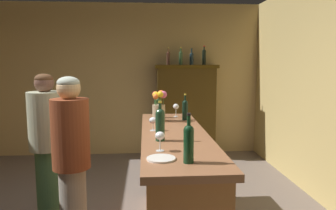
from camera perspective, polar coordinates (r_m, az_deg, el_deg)
name	(u,v)px	position (r m, az deg, el deg)	size (l,w,h in m)	color
wall_back	(122,80)	(5.95, -8.34, 4.46)	(5.18, 0.12, 2.77)	tan
bar_counter	(174,188)	(3.05, 1.15, -14.75)	(0.59, 2.22, 1.06)	#A46735
display_cabinet	(186,109)	(5.76, 3.28, -0.72)	(1.12, 0.36, 1.66)	#45310F
wine_bottle_riesling	(185,109)	(3.53, 3.08, -0.69)	(0.06, 0.06, 0.29)	black
wine_bottle_malbec	(189,142)	(2.01, 3.73, -6.60)	(0.07, 0.07, 0.32)	#12331B
wine_bottle_pinot	(157,107)	(3.69, -1.95, -0.29)	(0.07, 0.07, 0.29)	#29522C
wine_bottle_chardonnay	(160,123)	(2.58, -1.43, -3.26)	(0.08, 0.08, 0.33)	#1D3C25
wine_glass_front	(160,136)	(2.28, -1.45, -5.68)	(0.07, 0.07, 0.14)	white
wine_glass_mid	(176,107)	(3.75, 1.44, -0.36)	(0.07, 0.07, 0.15)	white
wine_glass_rear	(153,121)	(2.98, -2.70, -2.90)	(0.07, 0.07, 0.13)	white
flower_arrangement	(159,106)	(3.46, -1.65, -0.14)	(0.16, 0.16, 0.34)	tan
cheese_plate	(161,159)	(2.11, -1.26, -9.60)	(0.19, 0.19, 0.01)	white
display_bottle_left	(168,57)	(5.67, 0.05, 8.54)	(0.07, 0.07, 0.31)	#4B2B20
display_bottle_midleft	(181,57)	(5.69, 2.31, 8.58)	(0.06, 0.06, 0.31)	#2F4D2C
display_bottle_center	(192,58)	(5.72, 4.26, 8.45)	(0.07, 0.07, 0.29)	#192A32
display_bottle_midright	(204,56)	(5.75, 6.49, 8.72)	(0.07, 0.07, 0.34)	black
patron_by_cabinet	(71,157)	(2.93, -16.98, -8.88)	(0.33, 0.33, 1.58)	#A19989
patron_in_navy	(47,143)	(3.55, -20.92, -6.36)	(0.36, 0.36, 1.59)	#3F6A43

